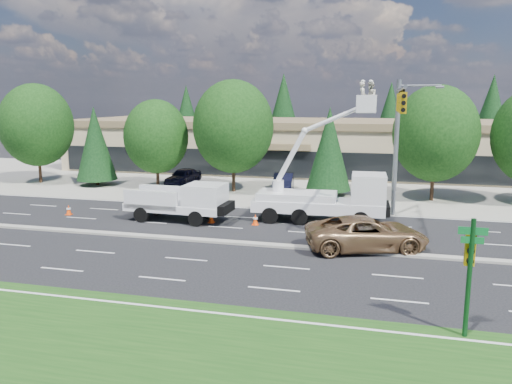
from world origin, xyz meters
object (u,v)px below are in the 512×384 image
(signal_mast, at_px, (399,127))
(minivan, at_px, (367,233))
(bucket_truck, at_px, (332,192))
(street_sign_pole, at_px, (470,265))
(utility_pickup, at_px, (183,205))

(signal_mast, xyz_separation_m, minivan, (-1.52, -6.44, -5.18))
(minivan, bearing_deg, signal_mast, -31.17)
(bucket_truck, bearing_deg, minivan, -68.93)
(bucket_truck, bearing_deg, signal_mast, 10.81)
(minivan, bearing_deg, bucket_truck, 5.41)
(signal_mast, bearing_deg, bucket_truck, -166.98)
(street_sign_pole, bearing_deg, utility_pickup, 140.31)
(signal_mast, bearing_deg, utility_pickup, -167.76)
(street_sign_pole, bearing_deg, signal_mast, 97.27)
(street_sign_pole, height_order, utility_pickup, street_sign_pole)
(signal_mast, height_order, street_sign_pole, signal_mast)
(utility_pickup, bearing_deg, street_sign_pole, -37.44)
(bucket_truck, distance_m, minivan, 6.13)
(utility_pickup, height_order, bucket_truck, bucket_truck)
(signal_mast, bearing_deg, street_sign_pole, -82.73)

